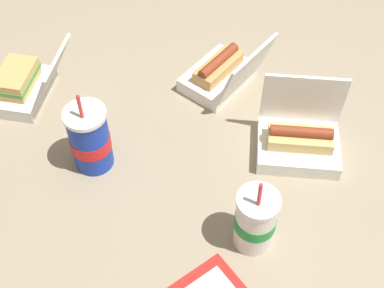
# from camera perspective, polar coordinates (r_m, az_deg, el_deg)

# --- Properties ---
(ground_plane) EXTENTS (3.20, 3.20, 0.00)m
(ground_plane) POSITION_cam_1_polar(r_m,az_deg,el_deg) (1.28, 1.78, -2.43)
(ground_plane) COLOR gray
(clamshell_hotdog_center) EXTENTS (0.23, 0.24, 0.17)m
(clamshell_hotdog_center) POSITION_cam_1_polar(r_m,az_deg,el_deg) (1.44, 3.17, 7.53)
(clamshell_hotdog_center) COLOR white
(clamshell_hotdog_center) RESTS_ON ground_plane
(clamshell_sandwich_back) EXTENTS (0.27, 0.27, 0.16)m
(clamshell_sandwich_back) POSITION_cam_1_polar(r_m,az_deg,el_deg) (1.47, -17.59, 6.01)
(clamshell_sandwich_back) COLOR white
(clamshell_sandwich_back) RESTS_ON ground_plane
(clamshell_hotdog_left) EXTENTS (0.24, 0.25, 0.19)m
(clamshell_hotdog_left) POSITION_cam_1_polar(r_m,az_deg,el_deg) (1.31, 11.35, 0.50)
(clamshell_hotdog_left) COLOR white
(clamshell_hotdog_left) RESTS_ON ground_plane
(soda_cup_back) EXTENTS (0.10, 0.10, 0.23)m
(soda_cup_back) POSITION_cam_1_polar(r_m,az_deg,el_deg) (1.25, -10.84, 0.55)
(soda_cup_back) COLOR #1938B7
(soda_cup_back) RESTS_ON ground_plane
(soda_cup_left) EXTENTS (0.09, 0.09, 0.22)m
(soda_cup_left) POSITION_cam_1_polar(r_m,az_deg,el_deg) (1.11, 6.77, -8.09)
(soda_cup_left) COLOR white
(soda_cup_left) RESTS_ON ground_plane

